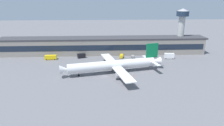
# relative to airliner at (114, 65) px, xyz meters

# --- Properties ---
(ground_plane) EXTENTS (600.00, 600.00, 0.00)m
(ground_plane) POSITION_rel_airliner_xyz_m (-5.87, -5.76, -4.95)
(ground_plane) COLOR slate
(terminal_building) EXTENTS (165.82, 15.91, 13.39)m
(terminal_building) POSITION_rel_airliner_xyz_m (-5.87, 44.60, 1.77)
(terminal_building) COLOR gray
(terminal_building) RESTS_ON ground_plane
(airliner) EXTENTS (63.29, 54.55, 16.92)m
(airliner) POSITION_rel_airliner_xyz_m (0.00, 0.00, 0.00)
(airliner) COLOR white
(airliner) RESTS_ON ground_plane
(control_tower) EXTENTS (9.90, 9.90, 35.64)m
(control_tower) POSITION_rel_airliner_xyz_m (58.56, 47.75, 17.06)
(control_tower) COLOR #B7B7B2
(control_tower) RESTS_ON ground_plane
(baggage_tug) EXTENTS (3.43, 4.12, 1.85)m
(baggage_tug) POSITION_rel_airliner_xyz_m (33.09, 32.47, -3.86)
(baggage_tug) COLOR red
(baggage_tug) RESTS_ON ground_plane
(fuel_truck) EXTENTS (8.62, 3.54, 3.35)m
(fuel_truck) POSITION_rel_airliner_xyz_m (-45.05, 29.70, -3.06)
(fuel_truck) COLOR yellow
(fuel_truck) RESTS_ON ground_plane
(stair_truck) EXTENTS (6.46, 4.25, 3.55)m
(stair_truck) POSITION_rel_airliner_xyz_m (-22.86, 32.47, -2.97)
(stair_truck) COLOR black
(stair_truck) RESTS_ON ground_plane
(crew_van) EXTENTS (3.26, 5.55, 2.55)m
(crew_van) POSITION_rel_airliner_xyz_m (7.78, 31.29, -3.49)
(crew_van) COLOR yellow
(crew_van) RESTS_ON ground_plane
(follow_me_car) EXTENTS (2.45, 4.60, 1.85)m
(follow_me_car) POSITION_rel_airliner_xyz_m (16.49, 30.79, -3.85)
(follow_me_car) COLOR gray
(follow_me_car) RESTS_ON ground_plane
(catering_truck) EXTENTS (7.46, 3.43, 4.15)m
(catering_truck) POSITION_rel_airliner_xyz_m (43.36, 27.31, -2.65)
(catering_truck) COLOR white
(catering_truck) RESTS_ON ground_plane
(traffic_cone_0) EXTENTS (0.55, 0.55, 0.69)m
(traffic_cone_0) POSITION_rel_airliner_xyz_m (11.59, -6.68, -4.60)
(traffic_cone_0) COLOR #F2590C
(traffic_cone_0) RESTS_ON ground_plane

